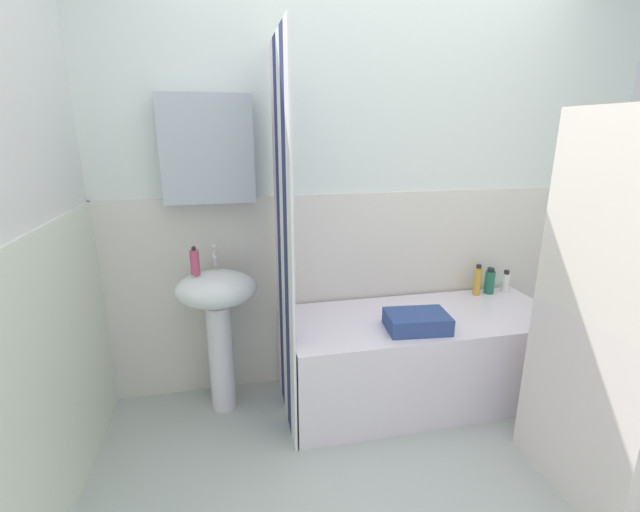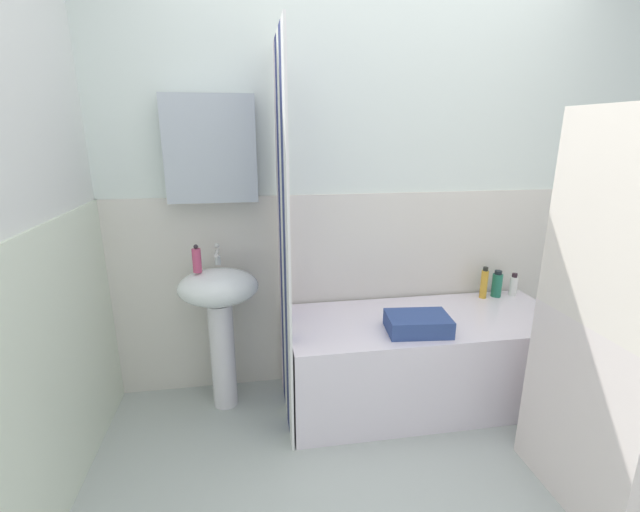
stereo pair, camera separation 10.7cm
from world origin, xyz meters
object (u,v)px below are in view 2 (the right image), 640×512
Objects in this scene: soap_dispenser at (197,260)px; conditioner_bottle at (513,285)px; sink at (220,308)px; towel_folded at (418,324)px; shampoo_bottle at (497,284)px; lotion_bottle at (484,283)px; bathtub at (423,359)px.

soap_dispenser is 1.03× the size of conditioner_bottle.
sink is 1.09m from towel_folded.
towel_folded is (-0.70, -0.40, -0.04)m from shampoo_bottle.
shampoo_bottle reaches higher than towel_folded.
shampoo_bottle is (1.74, 0.11, -0.00)m from sink.
lotion_bottle is (-0.22, -0.01, 0.03)m from conditioner_bottle.
soap_dispenser is at bearing 166.51° from towel_folded.
bathtub is at bearing -6.71° from sink.
sink is 1.87m from conditioner_bottle.
conditioner_bottle is 0.72× the size of lotion_bottle.
lotion_bottle is 0.63× the size of towel_folded.
conditioner_bottle is (0.70, 0.25, 0.33)m from bathtub.
bathtub is 0.65m from lotion_bottle.
shampoo_bottle reaches higher than bathtub.
bathtub is 10.76× the size of conditioner_bottle.
lotion_bottle is (1.74, 0.12, -0.28)m from soap_dispenser.
shampoo_bottle is 0.10m from lotion_bottle.
shampoo_bottle is (1.84, 0.13, -0.29)m from soap_dispenser.
conditioner_bottle is 0.85× the size of shampoo_bottle.
lotion_bottle is at bearing -174.31° from shampoo_bottle.
bathtub is at bearing -160.31° from conditioner_bottle.
conditioner_bottle is 0.22m from lotion_bottle.
bathtub is 0.37m from towel_folded.
towel_folded is (-0.82, -0.41, -0.02)m from conditioner_bottle.
conditioner_bottle is 0.12m from shampoo_bottle.
lotion_bottle is (-0.10, -0.01, 0.02)m from shampoo_bottle.
soap_dispenser reaches higher than shampoo_bottle.
conditioner_bottle is at bearing 3.45° from sink.
sink is at bearing 11.90° from soap_dispenser.
soap_dispenser reaches higher than towel_folded.
towel_folded is at bearing -153.45° from conditioner_bottle.
sink is 1.22m from bathtub.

